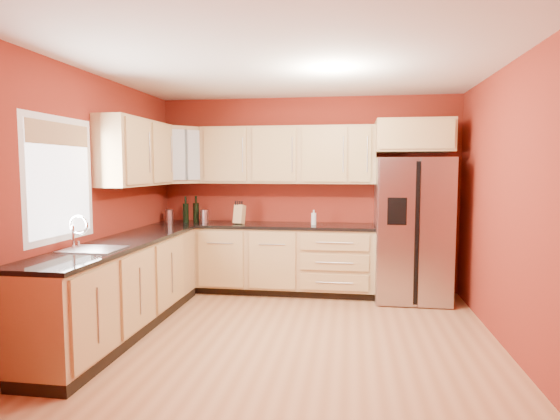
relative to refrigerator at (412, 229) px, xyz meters
name	(u,v)px	position (x,y,z in m)	size (l,w,h in m)	color
floor	(287,340)	(-1.35, -1.62, -0.89)	(4.00, 4.00, 0.00)	#AB6D42
ceiling	(288,64)	(-1.35, -1.62, 1.71)	(4.00, 4.00, 0.00)	silver
wall_back	(307,194)	(-1.35, 0.38, 0.41)	(4.00, 0.04, 2.60)	maroon
wall_front	(236,235)	(-1.35, -3.62, 0.41)	(4.00, 0.04, 2.60)	maroon
wall_left	(90,203)	(-3.35, -1.62, 0.41)	(0.04, 4.00, 2.60)	maroon
wall_right	(513,208)	(0.65, -1.62, 0.41)	(0.04, 4.00, 2.60)	maroon
base_cabinets_back	(263,259)	(-1.90, 0.07, -0.45)	(2.90, 0.60, 0.88)	tan
base_cabinets_left	(121,288)	(-3.05, -1.62, -0.45)	(0.60, 2.80, 0.88)	tan
countertop_back	(263,225)	(-1.90, 0.06, 0.01)	(2.90, 0.62, 0.04)	black
countertop_left	(120,243)	(-3.04, -1.62, 0.01)	(0.62, 2.80, 0.04)	black
upper_cabinets_back	(287,155)	(-1.60, 0.21, 0.94)	(2.30, 0.33, 0.75)	tan
upper_cabinets_left	(137,153)	(-3.19, -0.90, 0.94)	(0.33, 1.35, 0.75)	tan
corner_upper_cabinet	(180,155)	(-3.02, 0.04, 0.94)	(0.62, 0.33, 0.75)	tan
over_fridge_cabinet	(413,136)	(0.00, 0.07, 1.16)	(0.92, 0.60, 0.40)	tan
refrigerator	(412,229)	(0.00, 0.00, 0.00)	(0.90, 0.75, 1.78)	#B7B7BC
window	(60,179)	(-3.33, -2.12, 0.66)	(0.03, 0.90, 1.00)	white
sink_faucet	(92,233)	(-3.04, -2.12, 0.18)	(0.50, 0.42, 0.30)	silver
canister_left	(204,216)	(-2.70, 0.04, 0.12)	(0.11, 0.11, 0.18)	#B7B7BC
canister_right	(169,216)	(-3.20, 0.07, 0.12)	(0.11, 0.11, 0.17)	#B7B7BC
wine_bottle_a	(196,209)	(-2.84, 0.11, 0.21)	(0.08, 0.08, 0.36)	black
wine_bottle_b	(186,209)	(-2.97, 0.07, 0.21)	(0.08, 0.08, 0.35)	black
knife_block	(239,214)	(-2.21, 0.02, 0.15)	(0.12, 0.11, 0.25)	tan
soap_dispenser	(314,217)	(-1.23, 0.06, 0.13)	(0.07, 0.07, 0.19)	silver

